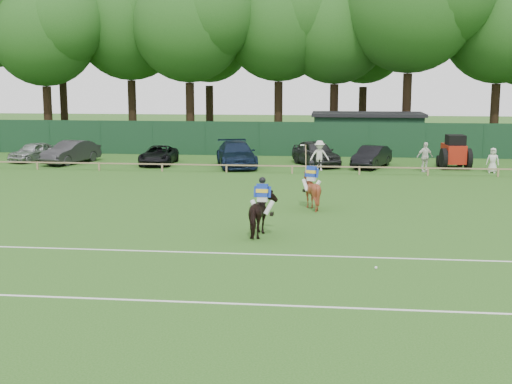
# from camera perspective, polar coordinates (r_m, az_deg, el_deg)

# --- Properties ---
(ground) EXTENTS (160.00, 160.00, 0.00)m
(ground) POSITION_cam_1_polar(r_m,az_deg,el_deg) (23.71, -2.02, -4.53)
(ground) COLOR #1E4C14
(ground) RESTS_ON ground
(horse_dark) EXTENTS (1.00, 1.98, 1.63)m
(horse_dark) POSITION_cam_1_polar(r_m,az_deg,el_deg) (24.99, 0.53, -1.87)
(horse_dark) COLOR black
(horse_dark) RESTS_ON ground
(horse_chestnut) EXTENTS (1.69, 1.79, 1.58)m
(horse_chestnut) POSITION_cam_1_polar(r_m,az_deg,el_deg) (30.23, 4.63, 0.08)
(horse_chestnut) COLOR maroon
(horse_chestnut) RESTS_ON ground
(sedan_silver) EXTENTS (2.71, 4.16, 1.32)m
(sedan_silver) POSITION_cam_1_polar(r_m,az_deg,el_deg) (49.46, -18.04, 3.22)
(sedan_silver) COLOR #AAACAF
(sedan_silver) RESTS_ON ground
(sedan_grey) EXTENTS (2.88, 4.84, 1.51)m
(sedan_grey) POSITION_cam_1_polar(r_m,az_deg,el_deg) (47.49, -15.16, 3.22)
(sedan_grey) COLOR #2A2A2C
(sedan_grey) RESTS_ON ground
(suv_black) EXTENTS (2.24, 4.51, 1.23)m
(suv_black) POSITION_cam_1_polar(r_m,az_deg,el_deg) (45.76, -8.13, 3.05)
(suv_black) COLOR black
(suv_black) RESTS_ON ground
(sedan_navy) EXTENTS (3.58, 5.94, 1.61)m
(sedan_navy) POSITION_cam_1_polar(r_m,az_deg,el_deg) (44.23, -1.65, 3.17)
(sedan_navy) COLOR #101C32
(sedan_navy) RESTS_ON ground
(hatch_grey) EXTENTS (3.72, 5.18, 1.64)m
(hatch_grey) POSITION_cam_1_polar(r_m,az_deg,el_deg) (44.94, 5.01, 3.26)
(hatch_grey) COLOR #2A2A2C
(hatch_grey) RESTS_ON ground
(estate_black) EXTENTS (2.87, 4.41, 1.37)m
(estate_black) POSITION_cam_1_polar(r_m,az_deg,el_deg) (44.40, 9.61, 2.91)
(estate_black) COLOR black
(estate_black) RESTS_ON ground
(spectator_left) EXTENTS (1.31, 0.90, 1.86)m
(spectator_left) POSITION_cam_1_polar(r_m,az_deg,el_deg) (42.58, 5.32, 3.05)
(spectator_left) COLOR silver
(spectator_left) RESTS_ON ground
(spectator_mid) EXTENTS (1.16, 0.84, 1.83)m
(spectator_mid) POSITION_cam_1_polar(r_m,az_deg,el_deg) (42.96, 13.90, 2.84)
(spectator_mid) COLOR silver
(spectator_mid) RESTS_ON ground
(spectator_right) EXTENTS (0.86, 0.71, 1.52)m
(spectator_right) POSITION_cam_1_polar(r_m,az_deg,el_deg) (43.76, 19.13, 2.51)
(spectator_right) COLOR silver
(spectator_right) RESTS_ON ground
(rider_dark) EXTENTS (0.94, 0.39, 1.41)m
(rider_dark) POSITION_cam_1_polar(r_m,az_deg,el_deg) (24.84, 0.53, -0.22)
(rider_dark) COLOR silver
(rider_dark) RESTS_ON ground
(rider_chestnut) EXTENTS (0.92, 0.75, 2.05)m
(rider_chestnut) POSITION_cam_1_polar(r_m,az_deg,el_deg) (30.11, 4.63, 1.44)
(rider_chestnut) COLOR silver
(rider_chestnut) RESTS_ON ground
(polo_ball) EXTENTS (0.09, 0.09, 0.09)m
(polo_ball) POSITION_cam_1_polar(r_m,az_deg,el_deg) (21.25, 9.97, -6.23)
(polo_ball) COLOR silver
(polo_ball) RESTS_ON ground
(pitch_lines) EXTENTS (60.00, 5.10, 0.01)m
(pitch_lines) POSITION_cam_1_polar(r_m,az_deg,el_deg) (20.37, -3.48, -6.91)
(pitch_lines) COLOR silver
(pitch_lines) RESTS_ON ground
(pitch_rail) EXTENTS (62.10, 0.10, 0.50)m
(pitch_rail) POSITION_cam_1_polar(r_m,az_deg,el_deg) (41.22, 1.65, 2.19)
(pitch_rail) COLOR #997F5B
(pitch_rail) RESTS_ON ground
(perimeter_fence) EXTENTS (92.08, 0.08, 2.50)m
(perimeter_fence) POSITION_cam_1_polar(r_m,az_deg,el_deg) (50.05, 2.52, 4.43)
(perimeter_fence) COLOR #14351E
(perimeter_fence) RESTS_ON ground
(utility_shed) EXTENTS (8.40, 4.40, 3.04)m
(utility_shed) POSITION_cam_1_polar(r_m,az_deg,el_deg) (52.96, 9.26, 4.92)
(utility_shed) COLOR #14331E
(utility_shed) RESTS_ON ground
(tree_row) EXTENTS (96.00, 12.00, 21.00)m
(tree_row) POSITION_cam_1_polar(r_m,az_deg,el_deg) (58.04, 5.03, 3.89)
(tree_row) COLOR #26561C
(tree_row) RESTS_ON ground
(tractor) EXTENTS (1.89, 2.68, 2.15)m
(tractor) POSITION_cam_1_polar(r_m,az_deg,el_deg) (45.00, 16.18, 3.17)
(tractor) COLOR #A11D0E
(tractor) RESTS_ON ground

